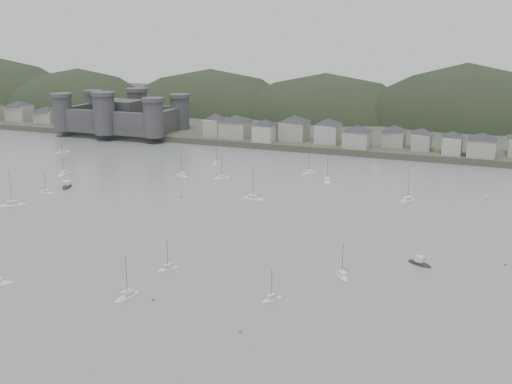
% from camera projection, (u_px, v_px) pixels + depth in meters
% --- Properties ---
extents(ground, '(900.00, 900.00, 0.00)m').
position_uv_depth(ground, '(130.00, 301.00, 137.26)').
color(ground, slate).
rests_on(ground, ground).
extents(far_shore_land, '(900.00, 250.00, 3.00)m').
position_uv_depth(far_shore_land, '(383.00, 116.00, 401.55)').
color(far_shore_land, '#383D2D').
rests_on(far_shore_land, ground).
extents(forested_ridge, '(851.55, 103.94, 102.57)m').
position_uv_depth(forested_ridge, '(381.00, 143.00, 380.18)').
color(forested_ridge, black).
rests_on(forested_ridge, ground).
extents(castle, '(66.00, 43.00, 20.00)m').
position_uv_depth(castle, '(122.00, 115.00, 338.56)').
color(castle, '#37383A').
rests_on(castle, far_shore_land).
extents(waterfront_town, '(451.48, 28.46, 12.92)m').
position_uv_depth(waterfront_town, '(449.00, 139.00, 281.45)').
color(waterfront_town, '#9C988E').
rests_on(waterfront_town, far_shore_land).
extents(sailboat_lead, '(7.92, 5.79, 10.51)m').
position_uv_depth(sailboat_lead, '(182.00, 176.00, 249.67)').
color(sailboat_lead, silver).
rests_on(sailboat_lead, ground).
extents(moored_fleet, '(225.06, 160.07, 12.69)m').
position_uv_depth(moored_fleet, '(147.00, 208.00, 205.84)').
color(moored_fleet, silver).
rests_on(moored_fleet, ground).
extents(motor_launch_near, '(7.17, 5.30, 3.65)m').
position_uv_depth(motor_launch_near, '(420.00, 263.00, 158.03)').
color(motor_launch_near, black).
rests_on(motor_launch_near, ground).
extents(motor_launch_far, '(6.56, 9.08, 4.04)m').
position_uv_depth(motor_launch_far, '(67.00, 186.00, 232.89)').
color(motor_launch_far, black).
rests_on(motor_launch_far, ground).
extents(mooring_buoys, '(107.06, 120.12, 0.70)m').
position_uv_depth(mooring_buoys, '(322.00, 246.00, 170.71)').
color(mooring_buoys, '#AF583A').
rests_on(mooring_buoys, ground).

